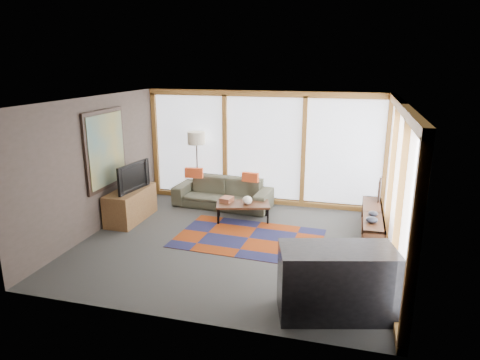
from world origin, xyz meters
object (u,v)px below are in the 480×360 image
(coffee_table, at_px, (243,212))
(sofa, at_px, (223,193))
(floor_lamp, at_px, (197,166))
(bookshelf, at_px, (372,225))
(bar_counter, at_px, (336,282))
(tv_console, at_px, (131,205))
(television, at_px, (130,176))

(coffee_table, bearing_deg, sofa, 132.27)
(sofa, xyz_separation_m, floor_lamp, (-0.72, 0.30, 0.50))
(bookshelf, height_order, bar_counter, bar_counter)
(coffee_table, height_order, bar_counter, bar_counter)
(coffee_table, bearing_deg, floor_lamp, 143.44)
(sofa, relative_size, tv_console, 1.68)
(sofa, relative_size, floor_lamp, 1.34)
(bookshelf, distance_m, tv_console, 4.87)
(floor_lamp, bearing_deg, bookshelf, -17.60)
(bar_counter, bearing_deg, tv_console, 135.66)
(coffee_table, bearing_deg, bar_counter, -55.84)
(floor_lamp, bearing_deg, bar_counter, -49.67)
(sofa, xyz_separation_m, bookshelf, (3.25, -0.97, -0.07))
(coffee_table, height_order, tv_console, tv_console)
(sofa, bearing_deg, bookshelf, -12.24)
(sofa, relative_size, bar_counter, 1.50)
(sofa, relative_size, television, 2.20)
(bar_counter, bearing_deg, television, 135.57)
(sofa, relative_size, bookshelf, 1.10)
(coffee_table, distance_m, bookshelf, 2.60)
(floor_lamp, height_order, tv_console, floor_lamp)
(sofa, distance_m, bookshelf, 3.40)
(bookshelf, bearing_deg, television, -175.63)
(tv_console, bearing_deg, bookshelf, 4.25)
(television, height_order, bar_counter, television)
(bookshelf, bearing_deg, coffee_table, 174.93)
(sofa, distance_m, tv_console, 2.08)
(floor_lamp, xyz_separation_m, bookshelf, (3.98, -1.26, -0.58))
(floor_lamp, height_order, bookshelf, floor_lamp)
(sofa, distance_m, bar_counter, 4.65)
(sofa, distance_m, coffee_table, 1.01)
(tv_console, distance_m, television, 0.62)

